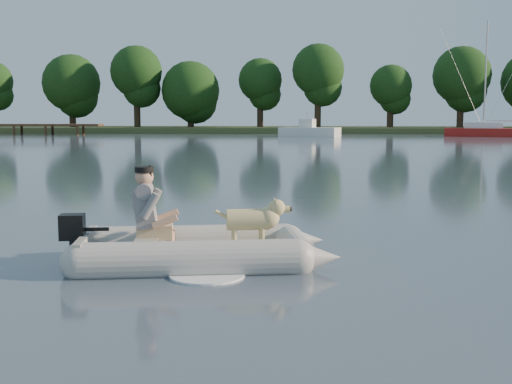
{
  "coord_description": "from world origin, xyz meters",
  "views": [
    {
      "loc": [
        0.38,
        -7.81,
        1.92
      ],
      "look_at": [
        -0.07,
        1.83,
        0.75
      ],
      "focal_mm": 45.0,
      "sensor_mm": 36.0,
      "label": 1
    }
  ],
  "objects_px": {
    "dock": "(8,129)",
    "dog": "(248,223)",
    "dinghy": "(200,219)",
    "man": "(147,206)",
    "motorboat": "(310,125)",
    "sailboat": "(488,132)"
  },
  "relations": [
    {
      "from": "dock",
      "to": "dog",
      "type": "bearing_deg",
      "value": -63.34
    },
    {
      "from": "dock",
      "to": "dog",
      "type": "relative_size",
      "value": 19.9
    },
    {
      "from": "dock",
      "to": "sailboat",
      "type": "height_order",
      "value": "sailboat"
    },
    {
      "from": "dock",
      "to": "sailboat",
      "type": "bearing_deg",
      "value": -3.32
    },
    {
      "from": "motorboat",
      "to": "sailboat",
      "type": "height_order",
      "value": "sailboat"
    },
    {
      "from": "motorboat",
      "to": "sailboat",
      "type": "xyz_separation_m",
      "value": [
        15.64,
        1.17,
        -0.58
      ]
    },
    {
      "from": "man",
      "to": "sailboat",
      "type": "height_order",
      "value": "sailboat"
    },
    {
      "from": "man",
      "to": "dog",
      "type": "relative_size",
      "value": 1.16
    },
    {
      "from": "motorboat",
      "to": "sailboat",
      "type": "distance_m",
      "value": 15.7
    },
    {
      "from": "dock",
      "to": "man",
      "type": "height_order",
      "value": "man"
    },
    {
      "from": "dinghy",
      "to": "dog",
      "type": "bearing_deg",
      "value": 4.57
    },
    {
      "from": "motorboat",
      "to": "dock",
      "type": "bearing_deg",
      "value": -164.97
    },
    {
      "from": "man",
      "to": "dinghy",
      "type": "bearing_deg",
      "value": -4.24
    },
    {
      "from": "man",
      "to": "dog",
      "type": "height_order",
      "value": "man"
    },
    {
      "from": "dog",
      "to": "sailboat",
      "type": "relative_size",
      "value": 0.09
    },
    {
      "from": "dock",
      "to": "motorboat",
      "type": "bearing_deg",
      "value": -7.48
    },
    {
      "from": "dog",
      "to": "sailboat",
      "type": "xyz_separation_m",
      "value": [
        18.18,
        48.99,
        -0.06
      ]
    },
    {
      "from": "dog",
      "to": "dinghy",
      "type": "bearing_deg",
      "value": -175.43
    },
    {
      "from": "dinghy",
      "to": "motorboat",
      "type": "height_order",
      "value": "motorboat"
    },
    {
      "from": "dinghy",
      "to": "man",
      "type": "xyz_separation_m",
      "value": [
        -0.68,
        -0.05,
        0.18
      ]
    },
    {
      "from": "dinghy",
      "to": "sailboat",
      "type": "xyz_separation_m",
      "value": [
        18.8,
        49.13,
        -0.13
      ]
    },
    {
      "from": "dinghy",
      "to": "sailboat",
      "type": "bearing_deg",
      "value": 60.88
    }
  ]
}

